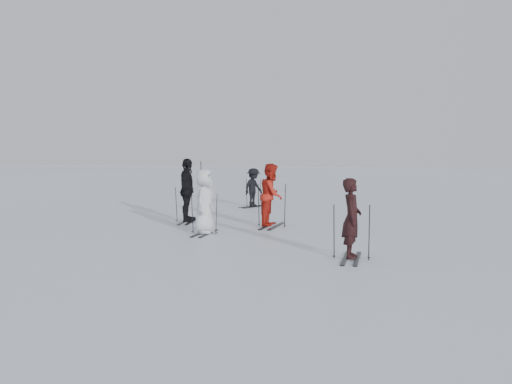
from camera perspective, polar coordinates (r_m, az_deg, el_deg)
ground at (r=16.65m, az=-0.91°, el=-3.68°), size 120.00×120.00×0.00m
skier_near_dark at (r=12.12m, az=9.54°, el=-2.73°), size 0.42×0.63×1.68m
skier_red at (r=17.00m, az=1.59°, el=-0.37°), size 0.72×0.91×1.86m
skier_grey at (r=15.61m, az=-5.20°, el=-1.00°), size 0.58×0.87×1.75m
skier_uphill_left at (r=18.15m, az=-6.91°, el=0.11°), size 0.68×1.24×1.99m
skier_uphill_far at (r=22.86m, az=-0.26°, el=0.41°), size 0.91×1.13×1.52m
skis_near_dark at (r=12.16m, az=9.53°, el=-3.87°), size 1.66×0.92×1.19m
skis_red at (r=17.02m, az=1.58°, el=-1.26°), size 1.83×0.99×1.33m
skis_grey at (r=15.64m, az=-5.19°, el=-2.12°), size 1.58×0.87×1.13m
skis_uphill_left at (r=18.18m, az=-6.89°, el=-1.21°), size 1.70×1.10×1.15m
skis_uphill_far at (r=22.88m, az=-0.26°, el=-0.05°), size 1.79×1.41×1.16m
piste_marker at (r=25.28m, az=-5.51°, el=1.06°), size 0.04×0.04×1.78m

